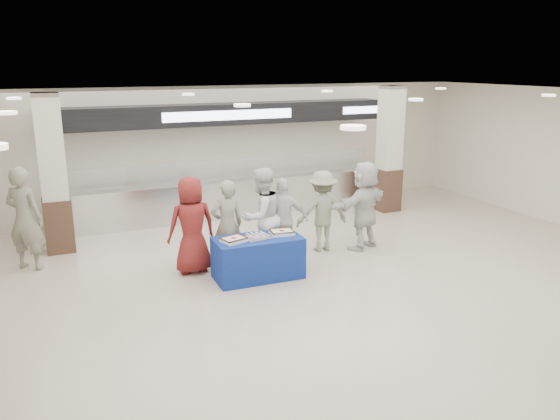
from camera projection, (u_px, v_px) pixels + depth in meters
name	position (u px, v px, depth m)	size (l,w,h in m)	color
ground	(330.00, 295.00, 9.11)	(14.00, 14.00, 0.00)	beige
serving_line	(226.00, 170.00, 13.58)	(8.70, 0.85, 2.80)	silver
column_left	(54.00, 178.00, 10.86)	(0.55, 0.55, 3.20)	#3A251A
column_right	(389.00, 152.00, 13.98)	(0.55, 0.55, 3.20)	#3A251A
display_table	(258.00, 258.00, 9.76)	(1.55, 0.78, 0.75)	navy
sheet_cake_left	(234.00, 239.00, 9.44)	(0.47, 0.41, 0.09)	white
sheet_cake_right	(282.00, 232.00, 9.86)	(0.44, 0.36, 0.09)	white
cupcake_tray	(258.00, 236.00, 9.63)	(0.50, 0.40, 0.07)	#A2A2A6
civilian_maroon	(192.00, 225.00, 9.90)	(0.88, 0.57, 1.80)	maroon
soldier_a	(227.00, 225.00, 10.06)	(0.62, 0.41, 1.71)	slate
chef_tall	(261.00, 217.00, 10.31)	(0.91, 0.71, 1.87)	silver
chef_short	(283.00, 220.00, 10.51)	(0.96, 0.40, 1.64)	silver
soldier_b	(322.00, 211.00, 11.10)	(1.07, 0.62, 1.66)	slate
civilian_white	(364.00, 205.00, 11.20)	(1.70, 0.54, 1.84)	silver
soldier_bg	(25.00, 218.00, 10.04)	(0.71, 0.47, 1.96)	slate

